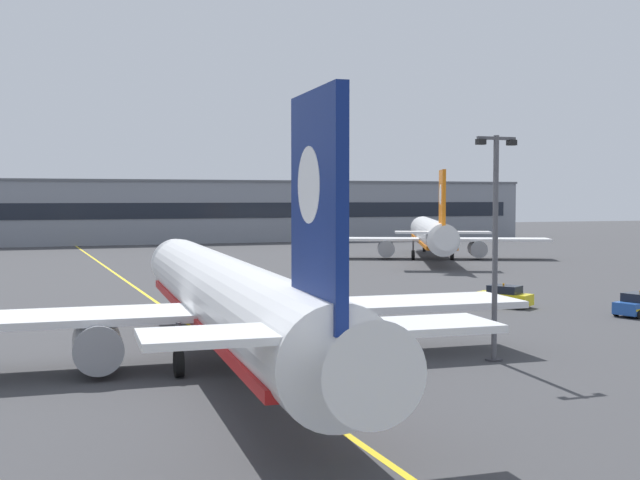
{
  "coord_description": "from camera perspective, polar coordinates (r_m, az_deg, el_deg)",
  "views": [
    {
      "loc": [
        -9.6,
        -30.26,
        8.4
      ],
      "look_at": [
        4.79,
        9.68,
        6.13
      ],
      "focal_mm": 45.49,
      "sensor_mm": 36.0,
      "label": 1
    }
  ],
  "objects": [
    {
      "name": "service_car_third",
      "position": [
        61.7,
        21.58,
        -4.26
      ],
      "size": [
        4.55,
        3.03,
        1.79
      ],
      "color": "#2351A8",
      "rests_on": "ground"
    },
    {
      "name": "ground_plane",
      "position": [
        32.84,
        -2.19,
        -11.77
      ],
      "size": [
        400.0,
        400.0,
        0.0
      ],
      "primitive_type": "plane",
      "color": "#3D3D3F"
    },
    {
      "name": "taxiway_centreline",
      "position": [
        61.59,
        -10.7,
        -4.83
      ],
      "size": [
        4.84,
        179.95,
        0.01
      ],
      "primitive_type": "cube",
      "rotation": [
        0.0,
        0.0,
        0.03
      ],
      "color": "yellow",
      "rests_on": "ground"
    },
    {
      "name": "airliner_foreground",
      "position": [
        40.43,
        -6.6,
        -4.11
      ],
      "size": [
        32.2,
        41.51,
        11.65
      ],
      "color": "white",
      "rests_on": "ground"
    },
    {
      "name": "apron_lamp_post",
      "position": [
        42.2,
        12.22,
        -0.2
      ],
      "size": [
        2.24,
        0.9,
        11.51
      ],
      "color": "#515156",
      "rests_on": "ground"
    },
    {
      "name": "terminal_building",
      "position": [
        150.89,
        -12.24,
        1.98
      ],
      "size": [
        149.97,
        12.4,
        11.47
      ],
      "color": "gray",
      "rests_on": "ground"
    },
    {
      "name": "airliner_background",
      "position": [
        110.38,
        7.86,
        0.4
      ],
      "size": [
        30.94,
        38.86,
        11.52
      ],
      "color": "white",
      "rests_on": "ground"
    },
    {
      "name": "safety_cone_by_nose_gear",
      "position": [
        56.18,
        -8.17,
        -5.31
      ],
      "size": [
        0.44,
        0.44,
        0.55
      ],
      "color": "orange",
      "rests_on": "ground"
    },
    {
      "name": "service_car_second",
      "position": [
        63.61,
        12.79,
        -3.91
      ],
      "size": [
        3.78,
        4.51,
        1.79
      ],
      "color": "yellow",
      "rests_on": "ground"
    }
  ]
}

